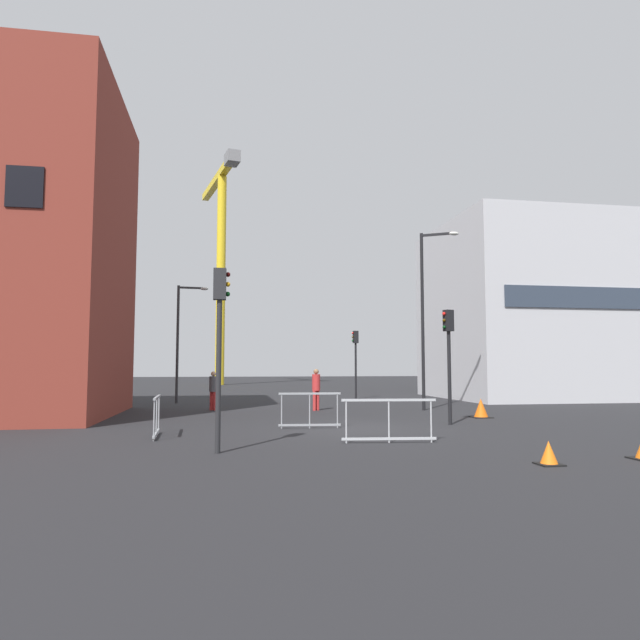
# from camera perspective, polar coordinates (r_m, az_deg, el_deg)

# --- Properties ---
(ground) EXTENTS (160.00, 160.00, 0.00)m
(ground) POSITION_cam_1_polar(r_m,az_deg,el_deg) (17.49, 3.55, -10.87)
(ground) COLOR black
(office_block) EXTENTS (12.56, 10.22, 10.25)m
(office_block) POSITION_cam_1_polar(r_m,az_deg,el_deg) (36.38, 21.81, 0.79)
(office_block) COLOR #B7B7BC
(office_block) RESTS_ON ground
(construction_crane) EXTENTS (4.06, 14.28, 21.90)m
(construction_crane) POSITION_cam_1_polar(r_m,az_deg,el_deg) (58.02, -9.99, 7.74)
(construction_crane) COLOR yellow
(construction_crane) RESTS_ON ground
(streetlamp_tall) EXTENTS (1.50, 0.88, 7.67)m
(streetlamp_tall) POSITION_cam_1_polar(r_m,az_deg,el_deg) (24.74, 10.74, 1.40)
(streetlamp_tall) COLOR black
(streetlamp_tall) RESTS_ON ground
(streetlamp_short) EXTENTS (1.58, 0.32, 6.02)m
(streetlamp_short) POSITION_cam_1_polar(r_m,az_deg,el_deg) (29.77, -13.80, -1.23)
(streetlamp_short) COLOR #2D2D30
(streetlamp_short) RESTS_ON ground
(traffic_light_corner) EXTENTS (0.39, 0.31, 3.72)m
(traffic_light_corner) POSITION_cam_1_polar(r_m,az_deg,el_deg) (18.86, 12.88, -2.65)
(traffic_light_corner) COLOR black
(traffic_light_corner) RESTS_ON ground
(traffic_light_near) EXTENTS (0.38, 0.27, 3.88)m
(traffic_light_near) POSITION_cam_1_polar(r_m,az_deg,el_deg) (32.30, 3.62, -3.35)
(traffic_light_near) COLOR black
(traffic_light_near) RESTS_ON ground
(traffic_light_far) EXTENTS (0.37, 0.25, 4.07)m
(traffic_light_far) POSITION_cam_1_polar(r_m,az_deg,el_deg) (12.68, -10.12, -0.84)
(traffic_light_far) COLOR #232326
(traffic_light_far) RESTS_ON ground
(pedestrian_walking) EXTENTS (0.34, 0.34, 1.66)m
(pedestrian_walking) POSITION_cam_1_polar(r_m,az_deg,el_deg) (24.67, -10.75, -6.74)
(pedestrian_walking) COLOR red
(pedestrian_walking) RESTS_ON ground
(pedestrian_waiting) EXTENTS (0.34, 0.34, 1.76)m
(pedestrian_waiting) POSITION_cam_1_polar(r_m,az_deg,el_deg) (24.13, -0.40, -6.71)
(pedestrian_waiting) COLOR red
(pedestrian_waiting) RESTS_ON ground
(safety_barrier_left_run) EXTENTS (1.89, 0.21, 1.08)m
(safety_barrier_left_run) POSITION_cam_1_polar(r_m,az_deg,el_deg) (17.38, -1.06, -9.05)
(safety_barrier_left_run) COLOR gray
(safety_barrier_left_run) RESTS_ON ground
(safety_barrier_rear) EXTENTS (0.14, 1.87, 1.08)m
(safety_barrier_rear) POSITION_cam_1_polar(r_m,az_deg,el_deg) (15.91, -16.20, -9.29)
(safety_barrier_rear) COLOR gray
(safety_barrier_rear) RESTS_ON ground
(safety_barrier_front) EXTENTS (2.36, 0.30, 1.08)m
(safety_barrier_front) POSITION_cam_1_polar(r_m,az_deg,el_deg) (14.28, 6.98, -9.98)
(safety_barrier_front) COLOR #B2B5BA
(safety_barrier_front) RESTS_ON ground
(traffic_cone_on_verge) EXTENTS (0.46, 0.46, 0.46)m
(traffic_cone_on_verge) POSITION_cam_1_polar(r_m,az_deg,el_deg) (11.98, 22.13, -12.44)
(traffic_cone_on_verge) COLOR black
(traffic_cone_on_verge) RESTS_ON ground
(traffic_cone_striped) EXTENTS (0.68, 0.68, 0.69)m
(traffic_cone_striped) POSITION_cam_1_polar(r_m,az_deg,el_deg) (21.71, 15.96, -8.62)
(traffic_cone_striped) COLOR black
(traffic_cone_striped) RESTS_ON ground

